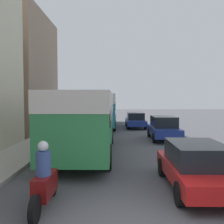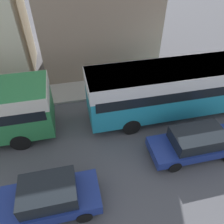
{
  "view_description": "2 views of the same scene",
  "coord_description": "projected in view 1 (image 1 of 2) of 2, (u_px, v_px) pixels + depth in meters",
  "views": [
    {
      "loc": [
        -0.45,
        -4.67,
        2.76
      ],
      "look_at": [
        -0.78,
        16.57,
        1.62
      ],
      "focal_mm": 40.0,
      "sensor_mm": 36.0,
      "label": 1
    },
    {
      "loc": [
        7.38,
        13.44,
        8.91
      ],
      "look_at": [
        -0.36,
        15.16,
        1.95
      ],
      "focal_mm": 35.0,
      "sensor_mm": 36.0,
      "label": 2
    }
  ],
  "objects": [
    {
      "name": "building_far_terrace",
      "position": [
        13.0,
        74.0,
        20.56
      ],
      "size": [
        5.45,
        8.17,
        9.62
      ],
      "color": "gray",
      "rests_on": "ground_plane"
    },
    {
      "name": "bus_lead",
      "position": [
        86.0,
        114.0,
        12.4
      ],
      "size": [
        2.6,
        9.18,
        3.04
      ],
      "color": "#2D8447",
      "rests_on": "ground_plane"
    },
    {
      "name": "bus_following",
      "position": [
        103.0,
        106.0,
        24.43
      ],
      "size": [
        2.49,
        11.21,
        3.16
      ],
      "color": "teal",
      "rests_on": "ground_plane"
    },
    {
      "name": "motorcycle_behind_lead",
      "position": [
        44.0,
        182.0,
        6.21
      ],
      "size": [
        0.38,
        2.24,
        1.73
      ],
      "color": "maroon",
      "rests_on": "ground_plane"
    },
    {
      "name": "car_crossing",
      "position": [
        135.0,
        120.0,
        23.69
      ],
      "size": [
        1.8,
        4.57,
        1.45
      ],
      "color": "navy",
      "rests_on": "ground_plane"
    },
    {
      "name": "car_far_curb",
      "position": [
        164.0,
        128.0,
        16.69
      ],
      "size": [
        1.81,
        3.88,
        1.58
      ],
      "color": "navy",
      "rests_on": "ground_plane"
    },
    {
      "name": "car_distant",
      "position": [
        197.0,
        165.0,
        7.6
      ],
      "size": [
        1.84,
        4.01,
        1.41
      ],
      "color": "red",
      "rests_on": "ground_plane"
    },
    {
      "name": "pedestrian_near_curb",
      "position": [
        36.0,
        129.0,
        13.89
      ],
      "size": [
        0.37,
        0.37,
        1.8
      ],
      "color": "#232838",
      "rests_on": "sidewalk"
    }
  ]
}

